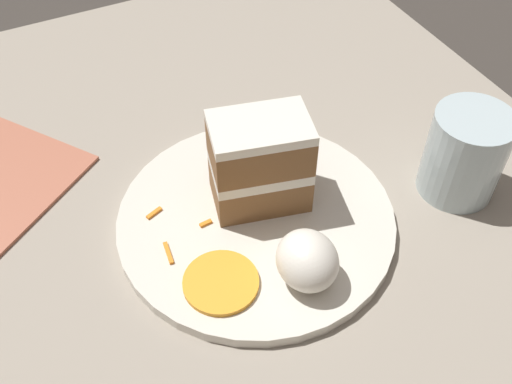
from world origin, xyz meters
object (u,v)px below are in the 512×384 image
(orange_garnish, at_px, (221,282))
(drinking_glass, at_px, (463,159))
(cream_dollop, at_px, (307,260))
(cake_slice, at_px, (260,163))
(plate, at_px, (256,220))

(orange_garnish, bearing_deg, drinking_glass, -87.83)
(orange_garnish, bearing_deg, cream_dollop, -111.32)
(cake_slice, bearing_deg, plate, -21.76)
(cream_dollop, bearing_deg, drinking_glass, -79.37)
(cake_slice, relative_size, cream_dollop, 1.73)
(plate, bearing_deg, orange_garnish, 132.11)
(cake_slice, xyz_separation_m, drinking_glass, (-0.07, -0.19, -0.02))
(cream_dollop, bearing_deg, cake_slice, -3.89)
(cake_slice, bearing_deg, orange_garnish, -31.55)
(cream_dollop, height_order, drinking_glass, drinking_glass)
(cake_slice, xyz_separation_m, cream_dollop, (-0.11, 0.01, -0.02))
(orange_garnish, xyz_separation_m, drinking_glass, (0.01, -0.27, 0.03))
(orange_garnish, height_order, drinking_glass, drinking_glass)
(cream_dollop, distance_m, drinking_glass, 0.21)
(plate, height_order, cream_dollop, cream_dollop)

